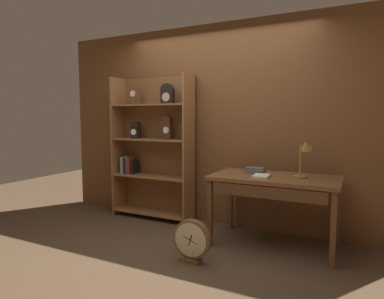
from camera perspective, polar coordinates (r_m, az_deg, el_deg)
name	(u,v)px	position (r m, az deg, el deg)	size (l,w,h in m)	color
ground_plane	(167,258)	(3.52, -4.35, -17.99)	(10.00, 10.00, 0.00)	#4C3826
back_wood_panel	(218,125)	(4.41, 4.43, 4.16)	(4.80, 0.05, 2.60)	brown
bookshelf	(152,147)	(4.68, -6.78, 0.37)	(1.17, 0.34, 1.96)	brown
workbench	(274,184)	(3.72, 13.79, -5.74)	(1.34, 0.73, 0.77)	brown
desk_lamp	(304,154)	(3.65, 18.57, -0.69)	(0.20, 0.20, 0.42)	olive
toolbox_small	(255,171)	(3.85, 10.73, -3.54)	(0.21, 0.11, 0.07)	#595960
open_repair_manual	(261,176)	(3.63, 11.73, -4.45)	(0.16, 0.22, 0.03)	silver
round_clock_large	(192,241)	(3.34, -0.02, -15.25)	(0.38, 0.11, 0.42)	brown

